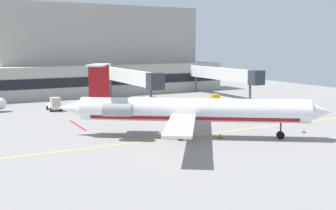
{
  "coord_description": "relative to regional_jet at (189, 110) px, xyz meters",
  "views": [
    {
      "loc": [
        -24.12,
        -40.11,
        10.69
      ],
      "look_at": [
        0.05,
        5.61,
        3.0
      ],
      "focal_mm": 43.75,
      "sensor_mm": 36.0,
      "label": 1
    }
  ],
  "objects": [
    {
      "name": "ground",
      "position": [
        0.27,
        0.11,
        -3.22
      ],
      "size": [
        120.0,
        120.0,
        0.11
      ],
      "color": "gray"
    },
    {
      "name": "terminal_building",
      "position": [
        0.63,
        47.15,
        4.37
      ],
      "size": [
        73.65,
        12.73,
        19.14
      ],
      "color": "#ADA89E",
      "rests_on": "ground"
    },
    {
      "name": "jet_bridge_west",
      "position": [
        4.43,
        27.68,
        1.7
      ],
      "size": [
        2.4,
        23.33,
        6.24
      ],
      "color": "silver",
      "rests_on": "ground"
    },
    {
      "name": "jet_bridge_east",
      "position": [
        24.82,
        27.7,
        1.5
      ],
      "size": [
        2.4,
        23.3,
        6.04
      ],
      "color": "silver",
      "rests_on": "ground"
    },
    {
      "name": "regional_jet",
      "position": [
        0.0,
        0.0,
        0.0
      ],
      "size": [
        27.78,
        22.36,
        8.41
      ],
      "color": "white",
      "rests_on": "ground"
    },
    {
      "name": "baggage_tug",
      "position": [
        4.65,
        19.88,
        -2.17
      ],
      "size": [
        3.54,
        3.63,
        2.24
      ],
      "color": "silver",
      "rests_on": "ground"
    },
    {
      "name": "pushback_tractor",
      "position": [
        -9.49,
        26.57,
        -2.17
      ],
      "size": [
        1.97,
        3.31,
        2.24
      ],
      "color": "silver",
      "rests_on": "ground"
    },
    {
      "name": "belt_loader",
      "position": [
        17.11,
        19.22,
        -2.3
      ],
      "size": [
        2.11,
        3.6,
        1.92
      ],
      "color": "#E5B20C",
      "rests_on": "ground"
    },
    {
      "name": "safety_cone_alpha",
      "position": [
        13.66,
        -4.53,
        -2.92
      ],
      "size": [
        0.47,
        0.47,
        0.55
      ],
      "color": "orange",
      "rests_on": "ground"
    },
    {
      "name": "safety_cone_bravo",
      "position": [
        3.07,
        -1.97,
        -2.92
      ],
      "size": [
        0.47,
        0.47,
        0.55
      ],
      "color": "orange",
      "rests_on": "ground"
    },
    {
      "name": "safety_cone_charlie",
      "position": [
        4.61,
        6.74,
        -2.92
      ],
      "size": [
        0.47,
        0.47,
        0.55
      ],
      "color": "orange",
      "rests_on": "ground"
    }
  ]
}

